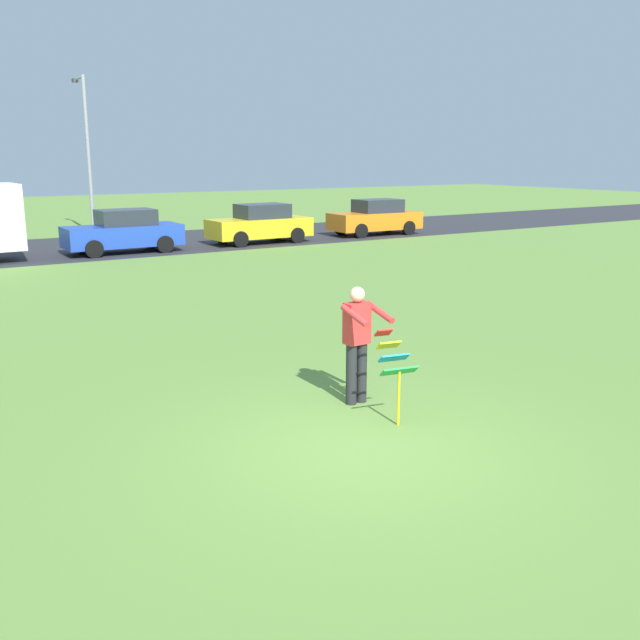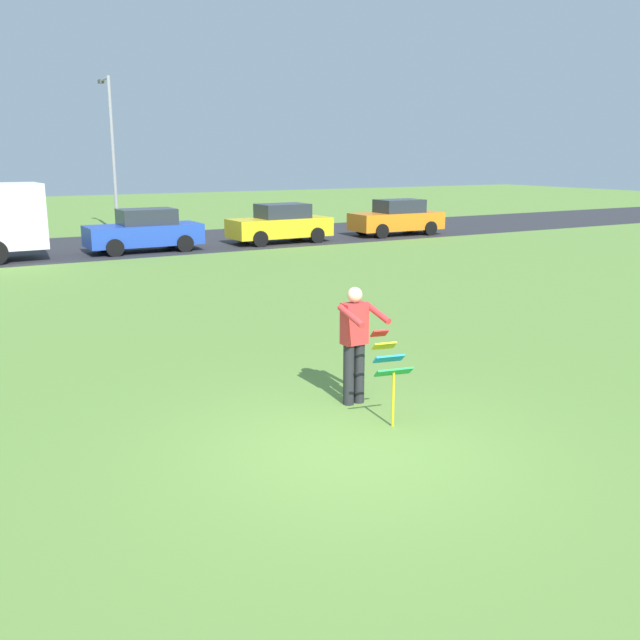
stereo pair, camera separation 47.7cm
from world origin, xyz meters
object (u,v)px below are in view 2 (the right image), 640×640
(kite_held, at_px, (389,363))
(streetlight_pole, at_px, (112,145))
(parked_car_blue, at_px, (145,231))
(parked_car_yellow, at_px, (280,224))
(parked_car_orange, at_px, (397,218))
(person_kite_flyer, at_px, (355,341))

(kite_held, xyz_separation_m, streetlight_pole, (2.86, 26.27, 3.15))
(kite_held, bearing_deg, parked_car_blue, 83.68)
(parked_car_yellow, bearing_deg, parked_car_orange, -0.02)
(parked_car_blue, height_order, streetlight_pole, streetlight_pole)
(kite_held, xyz_separation_m, parked_car_blue, (2.09, 18.93, -0.07))
(parked_car_blue, relative_size, streetlight_pole, 0.60)
(person_kite_flyer, height_order, parked_car_yellow, person_kite_flyer)
(parked_car_yellow, bearing_deg, person_kite_flyer, -113.24)
(kite_held, distance_m, streetlight_pole, 26.61)
(parked_car_yellow, bearing_deg, streetlight_pole, 123.74)
(parked_car_orange, bearing_deg, parked_car_blue, 179.99)
(parked_car_blue, bearing_deg, streetlight_pole, 84.06)
(person_kite_flyer, xyz_separation_m, streetlight_pole, (2.86, 25.42, 3.05))
(parked_car_orange, bearing_deg, kite_held, -125.77)
(parked_car_blue, xyz_separation_m, parked_car_yellow, (5.67, 0.00, 0.00))
(parked_car_yellow, bearing_deg, parked_car_blue, -179.99)
(parked_car_blue, relative_size, parked_car_yellow, 0.99)
(kite_held, xyz_separation_m, parked_car_yellow, (7.76, 18.93, -0.07))
(person_kite_flyer, bearing_deg, parked_car_blue, 83.39)
(person_kite_flyer, distance_m, parked_car_orange, 22.64)
(streetlight_pole, bearing_deg, person_kite_flyer, -96.42)
(parked_car_orange, bearing_deg, parked_car_yellow, 179.98)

